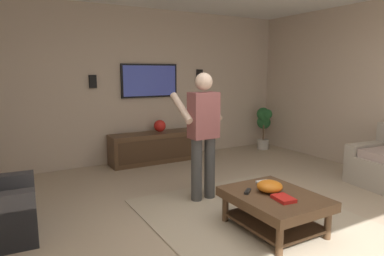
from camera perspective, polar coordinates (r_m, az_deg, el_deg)
ground_plane at (r=3.85m, az=11.29°, el=-16.19°), size 7.99×7.99×0.00m
wall_back_tv at (r=6.41m, az=-8.52°, el=7.02°), size 0.10×6.23×2.78m
area_rug at (r=3.97m, az=11.42°, el=-15.27°), size 2.72×2.20×0.01m
coffee_table at (r=3.72m, az=13.63°, el=-12.23°), size 1.00×0.80×0.40m
media_console at (r=6.30m, az=-6.06°, el=-3.23°), size 0.45×1.70×0.55m
tv at (r=6.37m, az=-7.12°, el=7.89°), size 0.05×1.09×0.61m
person_standing at (r=4.31m, az=1.81°, el=-0.16°), size 0.54×0.54×1.64m
potted_plant_tall at (r=7.46m, az=12.03°, el=1.02°), size 0.41×0.35×0.89m
bowl at (r=3.71m, az=12.92°, el=-9.52°), size 0.27×0.27×0.12m
remote_white at (r=4.00m, az=11.67°, el=-8.80°), size 0.06×0.15×0.02m
remote_black at (r=3.67m, az=9.33°, el=-10.44°), size 0.13×0.14×0.02m
book at (r=3.53m, az=15.12°, el=-11.36°), size 0.24×0.19×0.04m
vase_round at (r=6.31m, az=-5.43°, el=0.36°), size 0.22×0.22×0.22m
wall_speaker_left at (r=6.87m, az=1.26°, el=8.89°), size 0.06×0.12×0.22m
wall_speaker_right at (r=6.06m, az=-16.32°, el=7.51°), size 0.06×0.12×0.22m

